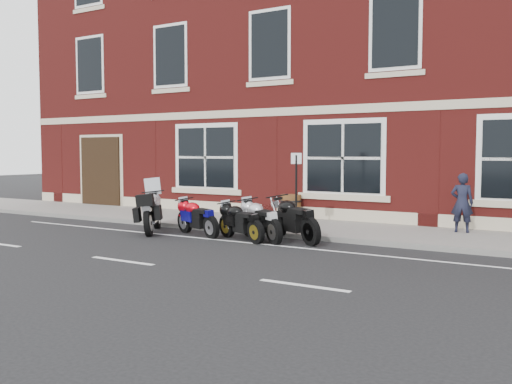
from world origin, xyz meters
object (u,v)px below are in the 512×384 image
parking_sign (296,186)px  moto_sport_silver (261,219)px  moto_touring_silver (154,210)px  barrel_planter (291,207)px  moto_sport_red (198,217)px  moto_sport_black (241,221)px  moto_naked_black (294,218)px  pedestrian_left (462,203)px

parking_sign → moto_sport_silver: bearing=-110.9°
moto_touring_silver → barrel_planter: (2.15, 3.78, -0.10)m
moto_sport_red → moto_sport_black: moto_sport_red is taller
moto_naked_black → barrel_planter: bearing=60.2°
moto_sport_silver → parking_sign: 1.56m
moto_sport_black → moto_touring_silver: bearing=114.2°
moto_sport_silver → moto_naked_black: (0.73, 0.32, 0.04)m
moto_touring_silver → pedestrian_left: bearing=-8.7°
moto_touring_silver → parking_sign: bearing=-8.9°
moto_sport_red → barrel_planter: size_ratio=2.47×
moto_sport_red → moto_naked_black: (2.54, 0.48, 0.07)m
moto_sport_black → parking_sign: size_ratio=0.87×
moto_touring_silver → parking_sign: parking_sign is taller
moto_sport_black → barrel_planter: (-0.63, 3.77, 0.01)m
moto_touring_silver → moto_sport_black: bearing=-33.4°
moto_touring_silver → moto_sport_silver: 3.22m
moto_sport_black → parking_sign: 1.90m
moto_touring_silver → moto_naked_black: moto_touring_silver is taller
moto_touring_silver → moto_naked_black: bearing=-25.3°
moto_sport_black → barrel_planter: barrel_planter is taller
moto_sport_silver → moto_touring_silver: bearing=127.1°
barrel_planter → parking_sign: size_ratio=0.36×
moto_sport_red → pedestrian_left: (5.86, 3.27, 0.38)m
moto_naked_black → moto_sport_red: bearing=131.8°
parking_sign → moto_sport_red: bearing=-154.0°
moto_naked_black → parking_sign: (-0.47, 1.02, 0.71)m
moto_sport_black → barrel_planter: size_ratio=2.39×
moto_sport_red → parking_sign: parking_sign is taller
moto_naked_black → moto_sport_silver: bearing=144.9°
moto_sport_red → barrel_planter: moto_sport_red is taller
moto_sport_silver → pedestrian_left: (4.05, 3.11, 0.35)m
moto_sport_red → moto_naked_black: bearing=-57.5°
moto_sport_red → pedestrian_left: pedestrian_left is taller
moto_touring_silver → pedestrian_left: 8.00m
moto_sport_red → parking_sign: size_ratio=0.90×
moto_touring_silver → moto_naked_black: size_ratio=0.97×
moto_sport_red → moto_naked_black: size_ratio=0.93×
moto_touring_silver → moto_sport_red: moto_touring_silver is taller
pedestrian_left → moto_touring_silver: bearing=17.0°
parking_sign → pedestrian_left: bearing=15.0°
moto_touring_silver → parking_sign: 3.88m
moto_sport_black → moto_naked_black: 1.29m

